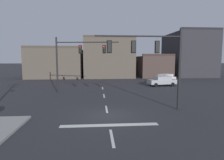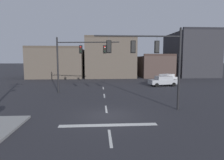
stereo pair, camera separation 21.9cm
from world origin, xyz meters
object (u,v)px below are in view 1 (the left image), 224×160
Objects in this scene: signal_mast_near_side at (153,55)px; car_lot_middle at (165,78)px; signal_mast_far_side at (75,56)px; car_lot_nearside at (162,81)px.

car_lot_middle is (7.78, 17.98, -3.80)m from signal_mast_near_side.
signal_mast_far_side is (-7.36, 8.55, 0.07)m from signal_mast_near_side.
signal_mast_near_side is 0.92× the size of signal_mast_far_side.
car_lot_nearside is (13.18, 5.58, -3.87)m from signal_mast_far_side.
car_lot_nearside is 1.00× the size of car_lot_middle.
car_lot_middle is (1.96, 3.84, 0.00)m from car_lot_nearside.
car_lot_middle is (15.14, 9.42, -3.87)m from signal_mast_far_side.
signal_mast_far_side is at bearing -148.10° from car_lot_middle.
car_lot_middle is at bearing 66.59° from signal_mast_near_side.
car_lot_middle is at bearing 62.96° from car_lot_nearside.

